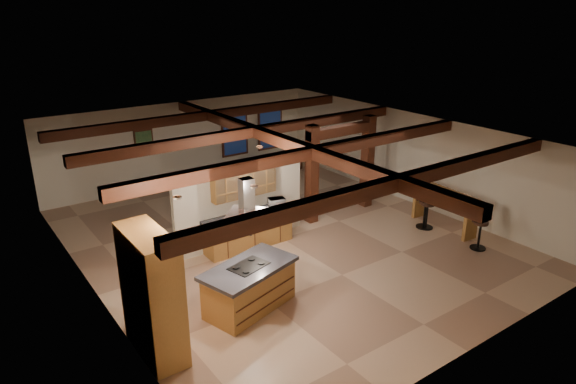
# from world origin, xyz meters

# --- Properties ---
(ground) EXTENTS (12.00, 12.00, 0.00)m
(ground) POSITION_xyz_m (0.00, 0.00, 0.00)
(ground) COLOR tan
(ground) RESTS_ON ground
(room_walls) EXTENTS (12.00, 12.00, 12.00)m
(room_walls) POSITION_xyz_m (0.00, 0.00, 1.78)
(room_walls) COLOR beige
(room_walls) RESTS_ON ground
(ceiling_beams) EXTENTS (10.00, 12.00, 0.28)m
(ceiling_beams) POSITION_xyz_m (0.00, 0.00, 2.76)
(ceiling_beams) COLOR #371C0D
(ceiling_beams) RESTS_ON room_walls
(timber_posts) EXTENTS (2.50, 0.30, 2.90)m
(timber_posts) POSITION_xyz_m (2.50, 0.50, 1.76)
(timber_posts) COLOR #371C0D
(timber_posts) RESTS_ON ground
(partition_wall) EXTENTS (3.80, 0.18, 2.20)m
(partition_wall) POSITION_xyz_m (-1.00, 0.50, 1.10)
(partition_wall) COLOR beige
(partition_wall) RESTS_ON ground
(pantry_cabinet) EXTENTS (0.67, 1.60, 2.40)m
(pantry_cabinet) POSITION_xyz_m (-4.67, -2.60, 1.20)
(pantry_cabinet) COLOR #A46E34
(pantry_cabinet) RESTS_ON ground
(back_counter) EXTENTS (2.50, 0.66, 0.94)m
(back_counter) POSITION_xyz_m (-1.00, 0.11, 0.48)
(back_counter) COLOR #A46E34
(back_counter) RESTS_ON ground
(upper_display_cabinet) EXTENTS (1.80, 0.36, 0.95)m
(upper_display_cabinet) POSITION_xyz_m (-1.00, 0.31, 1.85)
(upper_display_cabinet) COLOR #A46E34
(upper_display_cabinet) RESTS_ON partition_wall
(range_hood) EXTENTS (1.10, 1.10, 1.40)m
(range_hood) POSITION_xyz_m (-2.52, -2.39, 1.78)
(range_hood) COLOR silver
(range_hood) RESTS_ON room_walls
(back_windows) EXTENTS (2.70, 0.07, 1.70)m
(back_windows) POSITION_xyz_m (2.80, 5.93, 1.50)
(back_windows) COLOR #371C0D
(back_windows) RESTS_ON room_walls
(framed_art) EXTENTS (0.65, 0.05, 0.85)m
(framed_art) POSITION_xyz_m (-1.50, 5.94, 1.70)
(framed_art) COLOR #371C0D
(framed_art) RESTS_ON room_walls
(recessed_cans) EXTENTS (3.16, 2.46, 0.03)m
(recessed_cans) POSITION_xyz_m (-2.53, -1.93, 2.87)
(recessed_cans) COLOR silver
(recessed_cans) RESTS_ON room_walls
(kitchen_island) EXTENTS (2.24, 1.58, 1.00)m
(kitchen_island) POSITION_xyz_m (-2.52, -2.39, 0.51)
(kitchen_island) COLOR #A46E34
(kitchen_island) RESTS_ON ground
(dining_table) EXTENTS (2.31, 1.87, 0.71)m
(dining_table) POSITION_xyz_m (-0.42, 2.29, 0.36)
(dining_table) COLOR #3D180F
(dining_table) RESTS_ON ground
(sofa) EXTENTS (2.38, 1.30, 0.66)m
(sofa) POSITION_xyz_m (2.97, 5.23, 0.33)
(sofa) COLOR black
(sofa) RESTS_ON ground
(microwave) EXTENTS (0.49, 0.40, 0.24)m
(microwave) POSITION_xyz_m (-0.10, 0.11, 1.06)
(microwave) COLOR silver
(microwave) RESTS_ON back_counter
(bar_counter) EXTENTS (0.69, 2.15, 1.11)m
(bar_counter) POSITION_xyz_m (4.20, -2.08, 0.75)
(bar_counter) COLOR #A46E34
(bar_counter) RESTS_ON ground
(side_table) EXTENTS (0.64, 0.64, 0.61)m
(side_table) POSITION_xyz_m (4.00, 4.90, 0.31)
(side_table) COLOR #371C0D
(side_table) RESTS_ON ground
(table_lamp) EXTENTS (0.31, 0.31, 0.36)m
(table_lamp) POSITION_xyz_m (4.00, 4.90, 0.87)
(table_lamp) COLOR black
(table_lamp) RESTS_ON side_table
(bar_stool_a) EXTENTS (0.43, 0.45, 1.18)m
(bar_stool_a) POSITION_xyz_m (3.82, -3.47, 0.60)
(bar_stool_a) COLOR black
(bar_stool_a) RESTS_ON ground
(bar_stool_b) EXTENTS (0.45, 0.46, 1.18)m
(bar_stool_b) POSITION_xyz_m (3.78, -1.79, 0.60)
(bar_stool_b) COLOR black
(bar_stool_b) RESTS_ON ground
(bar_stool_c) EXTENTS (0.44, 0.44, 1.25)m
(bar_stool_c) POSITION_xyz_m (3.74, -1.72, 0.64)
(bar_stool_c) COLOR black
(bar_stool_c) RESTS_ON ground
(dining_chairs) EXTENTS (2.10, 2.10, 1.26)m
(dining_chairs) POSITION_xyz_m (-0.42, 2.29, 0.64)
(dining_chairs) COLOR #371C0D
(dining_chairs) RESTS_ON ground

